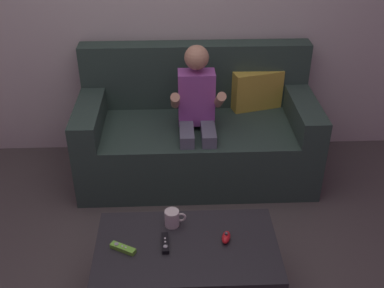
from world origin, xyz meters
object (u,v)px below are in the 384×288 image
Objects in this scene: coffee_table at (187,250)px; nunchuk_red at (226,237)px; couch at (198,133)px; person_seated_on_couch at (197,113)px; coffee_mug at (173,218)px; game_remote_black_near_edge at (165,243)px; game_remote_lime_far_corner at (123,248)px.

nunchuk_red is (0.21, 0.03, 0.06)m from coffee_table.
couch is 1.64× the size of person_seated_on_couch.
coffee_mug is (-0.19, -1.10, 0.11)m from couch.
person_seated_on_couch is 0.94m from coffee_mug.
coffee_mug reaches higher than coffee_table.
coffee_mug is at bearing -101.04° from person_seated_on_couch.
coffee_table is 6.75× the size of game_remote_black_near_edge.
couch is 12.28× the size of game_remote_lime_far_corner.
coffee_table is at bearing -95.41° from couch.
nunchuk_red is 0.54m from game_remote_lime_far_corner.
person_seated_on_couch is 1.19m from game_remote_lime_far_corner.
coffee_table is at bearing -3.41° from game_remote_black_near_edge.
game_remote_black_near_edge is at bearing -100.44° from couch.
person_seated_on_couch reaches higher than game_remote_black_near_edge.
person_seated_on_couch is at bearing 68.37° from game_remote_lime_far_corner.
coffee_mug is at bearing 35.54° from game_remote_lime_far_corner.
game_remote_lime_far_corner is at bearing -172.64° from game_remote_black_near_edge.
coffee_mug is (0.26, 0.18, 0.04)m from game_remote_lime_far_corner.
couch is 12.18× the size of game_remote_black_near_edge.
game_remote_black_near_edge is at bearing 7.36° from game_remote_lime_far_corner.
coffee_mug reaches higher than game_remote_lime_far_corner.
nunchuk_red is 0.70× the size of game_remote_lime_far_corner.
nunchuk_red is at bearing 4.67° from game_remote_black_near_edge.
nunchuk_red is at bearing 5.76° from game_remote_lime_far_corner.
person_seated_on_couch reaches higher than nunchuk_red.
game_remote_lime_far_corner is at bearing -111.63° from person_seated_on_couch.
game_remote_lime_far_corner is (-0.33, -0.02, 0.05)m from coffee_table.
game_remote_black_near_edge is (-0.11, 0.01, 0.05)m from coffee_table.
couch is at bearing 85.56° from person_seated_on_couch.
nunchuk_red is at bearing 8.99° from coffee_table.
coffee_mug is at bearing 75.75° from game_remote_black_near_edge.
couch is 14.60× the size of coffee_mug.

